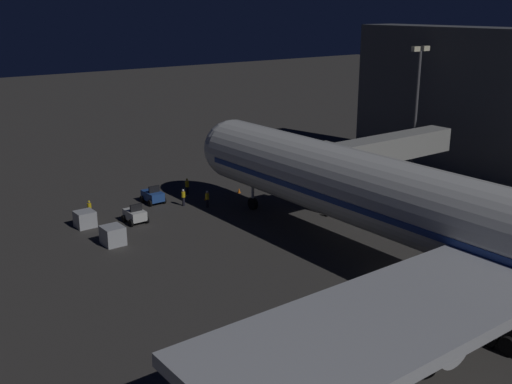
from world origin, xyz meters
TOP-DOWN VIEW (x-y plane):
  - ground_plane at (0.00, 0.00)m, footprint 320.00×320.00m
  - jet_bridge at (-10.64, -14.68)m, footprint 19.52×3.40m
  - apron_floodlight_mast at (-25.50, -21.22)m, footprint 2.90×0.50m
  - baggage_tug_spare at (7.16, -28.90)m, footprint 1.86×2.60m
  - baggage_tug_lead at (11.44, -24.43)m, footprint 1.86×2.30m
  - baggage_container_near_belt at (15.72, -26.20)m, footprint 1.75×1.68m
  - baggage_container_mid_row at (15.50, -20.50)m, footprint 1.76×1.90m
  - ground_crew_near_nose_gear at (14.35, -28.41)m, footprint 0.40×0.40m
  - ground_crew_by_belt_loader at (2.72, -29.27)m, footprint 0.40×0.40m
  - ground_crew_marshaller_fwd at (5.10, -26.08)m, footprint 0.40×0.40m
  - ground_crew_under_port_wing at (3.36, -24.21)m, footprint 0.40×0.40m
  - traffic_cone_nose_port at (-2.20, -26.33)m, footprint 0.36×0.36m
  - traffic_cone_nose_starboard at (2.20, -26.33)m, footprint 0.36×0.36m

SIDE VIEW (x-z plane):
  - ground_plane at x=0.00m, z-range 0.00..0.00m
  - traffic_cone_nose_port at x=-2.20m, z-range 0.00..0.55m
  - traffic_cone_nose_starboard at x=2.20m, z-range 0.00..0.55m
  - baggage_container_near_belt at x=15.72m, z-range 0.00..1.54m
  - baggage_tug_lead at x=11.44m, z-range -0.20..1.75m
  - baggage_tug_spare at x=7.16m, z-range -0.19..1.76m
  - baggage_container_mid_row at x=15.50m, z-range 0.00..1.66m
  - ground_crew_near_nose_gear at x=14.35m, z-range 0.09..1.87m
  - ground_crew_under_port_wing at x=3.36m, z-range 0.09..1.87m
  - ground_crew_marshaller_fwd at x=5.10m, z-range 0.09..1.90m
  - ground_crew_by_belt_loader at x=2.72m, z-range 0.09..1.94m
  - jet_bridge at x=-10.64m, z-range 2.07..9.30m
  - apron_floodlight_mast at x=-25.50m, z-range 1.39..16.74m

